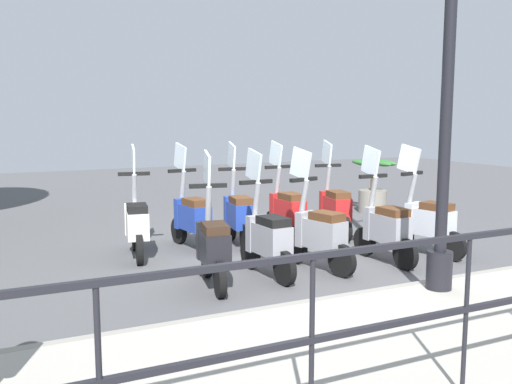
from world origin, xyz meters
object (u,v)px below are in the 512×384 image
object	(u,v)px
scooter_near_3	(267,238)
scooter_far_2	(238,214)
potted_palm	(373,190)
scooter_far_3	(191,216)
scooter_near_1	(385,227)
scooter_near_2	(318,233)
scooter_far_0	(334,207)
scooter_far_4	(137,223)
scooter_far_1	(286,210)
scooter_near_4	(213,245)
lamp_post_near	(447,93)
scooter_near_0	(427,221)

from	to	relation	value
scooter_near_3	scooter_far_2	size ratio (longest dim) A/B	1.00
potted_palm	scooter_far_3	xyz separation A→B (m)	(-1.40, 4.32, 0.04)
scooter_near_1	scooter_far_2	world-z (taller)	same
scooter_near_2	scooter_near_3	size ratio (longest dim) A/B	1.00
scooter_near_1	scooter_far_0	size ratio (longest dim) A/B	1.00
scooter_far_3	scooter_far_4	bearing A→B (deg)	92.75
potted_palm	scooter_far_1	size ratio (longest dim) A/B	0.69
scooter_near_1	scooter_near_4	bearing A→B (deg)	89.02
scooter_far_0	lamp_post_near	bearing A→B (deg)	175.55
scooter_far_1	scooter_far_4	bearing A→B (deg)	88.47
potted_palm	scooter_far_0	distance (m)	2.57
potted_palm	scooter_far_2	bearing A→B (deg)	112.54
scooter_far_1	scooter_far_3	size ratio (longest dim) A/B	1.00
potted_palm	scooter_near_3	bearing A→B (deg)	128.50
scooter_near_0	scooter_far_0	bearing A→B (deg)	3.75
lamp_post_near	scooter_far_0	size ratio (longest dim) A/B	2.94
lamp_post_near	scooter_near_4	bearing A→B (deg)	51.28
scooter_far_0	scooter_near_0	bearing A→B (deg)	-152.68
scooter_far_3	scooter_far_0	bearing A→B (deg)	-103.23
scooter_far_0	scooter_far_4	world-z (taller)	same
lamp_post_near	scooter_near_0	distance (m)	2.67
lamp_post_near	scooter_far_1	bearing A→B (deg)	-0.06
potted_palm	scooter_far_0	world-z (taller)	scooter_far_0
lamp_post_near	scooter_far_4	bearing A→B (deg)	36.02
scooter_far_1	potted_palm	bearing A→B (deg)	-64.61
scooter_near_3	scooter_far_4	distance (m)	2.00
scooter_far_4	scooter_near_2	bearing A→B (deg)	-120.57
scooter_far_2	lamp_post_near	bearing A→B (deg)	-158.24
lamp_post_near	scooter_far_0	world-z (taller)	lamp_post_near
scooter_near_2	scooter_far_0	world-z (taller)	same
scooter_far_1	scooter_far_0	bearing A→B (deg)	-101.49
potted_palm	scooter_far_2	world-z (taller)	scooter_far_2
scooter_far_1	scooter_far_3	world-z (taller)	same
scooter_far_1	scooter_far_3	bearing A→B (deg)	83.34
scooter_far_3	scooter_near_2	bearing A→B (deg)	-157.14
scooter_far_4	scooter_far_2	bearing A→B (deg)	-78.10
scooter_near_3	scooter_far_3	world-z (taller)	same
scooter_near_1	scooter_far_3	world-z (taller)	same
scooter_near_4	scooter_far_4	size ratio (longest dim) A/B	1.00
scooter_near_0	scooter_far_4	bearing A→B (deg)	52.14
scooter_near_0	scooter_near_4	distance (m)	3.22
scooter_near_0	scooter_near_1	bearing A→B (deg)	80.93
scooter_far_3	scooter_near_4	bearing A→B (deg)	160.25
potted_palm	scooter_far_3	bearing A→B (deg)	107.92
scooter_far_0	scooter_far_4	bearing A→B (deg)	98.51
scooter_far_2	scooter_far_3	world-z (taller)	same
scooter_near_2	scooter_near_0	bearing A→B (deg)	-103.55
scooter_far_0	scooter_far_2	bearing A→B (deg)	95.62
lamp_post_near	scooter_far_4	distance (m)	4.35
scooter_near_3	potted_palm	bearing A→B (deg)	-54.67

